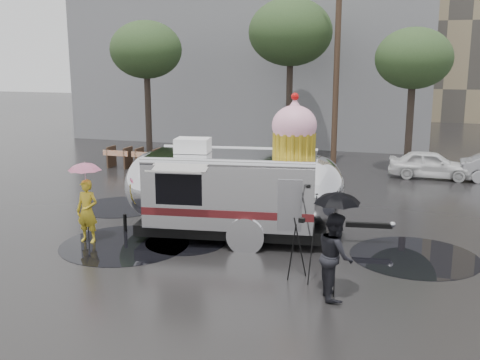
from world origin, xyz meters
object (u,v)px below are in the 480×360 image
(person_right, at_px, (335,256))
(tripod, at_px, (301,243))
(airstream_trailer, at_px, (237,187))
(person_left, at_px, (87,211))

(person_right, xyz_separation_m, tripod, (-0.89, 0.69, -0.04))
(tripod, bearing_deg, airstream_trailer, 146.03)
(tripod, bearing_deg, person_right, -24.63)
(airstream_trailer, bearing_deg, tripod, -56.01)
(airstream_trailer, height_order, person_left, airstream_trailer)
(airstream_trailer, relative_size, person_right, 4.15)
(airstream_trailer, distance_m, tripod, 3.65)
(airstream_trailer, relative_size, person_left, 4.38)
(person_right, bearing_deg, person_left, 57.71)
(person_left, xyz_separation_m, person_right, (7.20, -1.65, 0.05))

